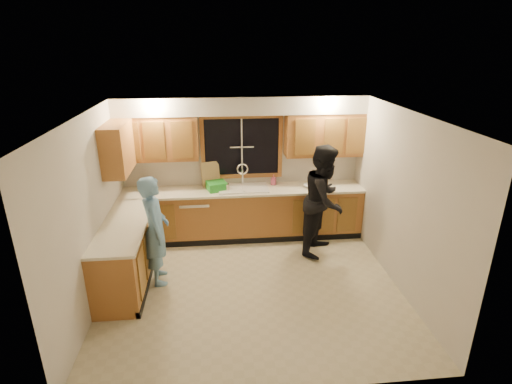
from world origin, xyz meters
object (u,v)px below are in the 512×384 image
(dishwasher, at_px, (196,218))
(dish_crate, at_px, (217,186))
(woman, at_px, (324,200))
(soap_bottle, at_px, (274,180))
(bowl, at_px, (310,186))
(man, at_px, (155,230))
(knife_block, at_px, (145,185))
(sink, at_px, (243,192))
(stove, at_px, (118,274))

(dishwasher, height_order, dish_crate, dish_crate)
(woman, height_order, soap_bottle, woman)
(dishwasher, xyz_separation_m, bowl, (2.03, -0.04, 0.54))
(man, bearing_deg, soap_bottle, -63.42)
(knife_block, relative_size, soap_bottle, 1.23)
(dishwasher, height_order, man, man)
(woman, xyz_separation_m, soap_bottle, (-0.72, 0.83, 0.09))
(sink, height_order, man, man)
(dishwasher, distance_m, dish_crate, 0.70)
(soap_bottle, distance_m, bowl, 0.67)
(stove, bearing_deg, bowl, 30.61)
(knife_block, xyz_separation_m, soap_bottle, (2.26, 0.10, -0.02))
(woman, bearing_deg, sink, 95.01)
(soap_bottle, bearing_deg, woman, -49.34)
(sink, bearing_deg, dish_crate, -178.80)
(woman, height_order, bowl, woman)
(knife_block, bearing_deg, bowl, -7.00)
(soap_bottle, height_order, bowl, soap_bottle)
(dish_crate, height_order, soap_bottle, soap_bottle)
(stove, bearing_deg, soap_bottle, 40.23)
(stove, height_order, bowl, bowl)
(sink, relative_size, dishwasher, 1.05)
(stove, distance_m, man, 0.78)
(dishwasher, bearing_deg, woman, -17.01)
(stove, height_order, knife_block, knife_block)
(bowl, bearing_deg, man, -153.97)
(soap_bottle, bearing_deg, sink, -163.10)
(man, relative_size, bowl, 7.25)
(dishwasher, distance_m, woman, 2.28)
(soap_bottle, bearing_deg, bowl, -20.07)
(sink, height_order, knife_block, sink)
(sink, bearing_deg, soap_bottle, 16.90)
(sink, relative_size, soap_bottle, 4.73)
(dishwasher, bearing_deg, sink, 0.99)
(stove, xyz_separation_m, man, (0.45, 0.53, 0.36))
(dishwasher, bearing_deg, stove, -117.69)
(man, relative_size, woman, 0.89)
(sink, bearing_deg, man, -136.21)
(woman, xyz_separation_m, knife_block, (-2.97, 0.74, 0.11))
(dish_crate, xyz_separation_m, bowl, (1.65, -0.05, -0.05))
(dish_crate, bearing_deg, soap_bottle, 9.91)
(woman, xyz_separation_m, dish_crate, (-1.74, 0.65, 0.07))
(stove, relative_size, woman, 0.49)
(woman, distance_m, soap_bottle, 1.10)
(sink, xyz_separation_m, bowl, (1.18, -0.06, 0.08))
(woman, distance_m, bowl, 0.61)
(stove, distance_m, woman, 3.32)
(stove, bearing_deg, dish_crate, 53.70)
(man, xyz_separation_m, bowl, (2.54, 1.24, 0.13))
(bowl, bearing_deg, sink, 177.12)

